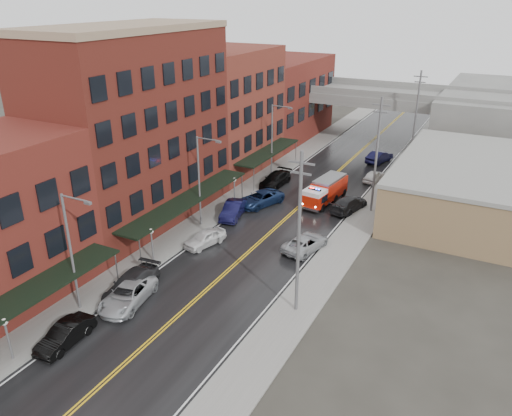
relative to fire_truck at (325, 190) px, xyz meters
The scene contains 35 objects.
road 5.67m from the fire_truck, 110.61° to the right, with size 11.00×160.00×0.02m, color black.
sidewalk_left 10.65m from the fire_truck, 150.88° to the right, with size 3.00×160.00×0.15m, color slate.
sidewalk_right 7.55m from the fire_truck, 43.80° to the right, with size 3.00×160.00×0.15m, color slate.
curb_left 9.26m from the fire_truck, 145.85° to the right, with size 0.30×160.00×0.15m, color gray.
curb_right 6.48m from the fire_truck, 54.17° to the right, with size 0.30×160.00×0.15m, color gray.
brick_building_b 20.92m from the fire_truck, 141.44° to the right, with size 9.00×20.00×18.00m, color #581B17.
brick_building_c 17.27m from the fire_truck, 160.63° to the left, with size 9.00×15.00×15.00m, color maroon.
brick_building_far 27.85m from the fire_truck, 123.69° to the left, with size 9.00×20.00×12.00m, color maroon.
tan_building 14.92m from the fire_truck, 19.04° to the left, with size 14.00×22.00×5.00m, color olive.
right_far_block 38.47m from the fire_truck, 65.25° to the left, with size 18.00×30.00×8.00m, color slate.
awning_0 32.58m from the fire_truck, 106.84° to the right, with size 2.60×16.00×3.09m.
awning_1 15.46m from the fire_truck, 127.82° to the right, with size 2.60×18.00×3.09m.
awning_2 10.96m from the fire_truck, 150.39° to the left, with size 2.60×13.00×3.09m.
globe_lamp_0 34.19m from the fire_truck, 104.12° to the right, with size 0.44×0.44×3.12m.
globe_lamp_1 20.90m from the fire_truck, 113.53° to the right, with size 0.44×0.44×3.12m.
globe_lamp_2 9.84m from the fire_truck, 148.31° to the right, with size 0.44×0.44×3.12m.
street_lamp_0 28.69m from the fire_truck, 107.36° to the right, with size 2.64×0.22×9.00m.
street_lamp_1 14.51m from the fire_truck, 127.28° to the right, with size 2.64×0.22×9.00m.
street_lamp_2 10.49m from the fire_truck, 150.22° to the left, with size 2.64×0.22×9.00m.
utility_pole_0 21.39m from the fire_truck, 75.35° to the right, with size 1.80×0.24×12.00m.
utility_pole_1 7.20m from the fire_truck, ahead, with size 1.80×0.24×12.00m.
utility_pole_2 21.12m from the fire_truck, 75.15° to the left, with size 1.80×0.24×12.00m.
overpass 27.31m from the fire_truck, 94.12° to the left, with size 40.00×10.00×7.50m.
fire_truck is the anchor object (origin of this frame).
parked_car_left_1 31.16m from the fire_truck, 102.22° to the right, with size 1.52×4.36×1.44m, color black.
parked_car_left_2 25.72m from the fire_truck, 103.70° to the right, with size 2.51×5.44×1.51m, color #A0A4A8.
parked_car_left_3 24.78m from the fire_truck, 105.71° to the right, with size 2.27×5.59×1.62m, color #252527.
parked_car_left_4 15.76m from the fire_truck, 112.83° to the right, with size 1.70×4.23×1.44m, color silver.
parked_car_left_5 10.54m from the fire_truck, 130.99° to the right, with size 1.69×4.84×1.60m, color black.
parked_car_left_6 7.05m from the fire_truck, 146.34° to the right, with size 2.53×5.48×1.52m, color #122246.
parked_car_left_7 7.29m from the fire_truck, 162.62° to the left, with size 2.18×5.37×1.56m, color black.
parked_car_right_0 11.47m from the fire_truck, 78.16° to the right, with size 2.33×5.05×1.40m, color #9B9EA2.
parked_car_right_1 3.27m from the fire_truck, 17.13° to the right, with size 2.14×5.25×1.52m, color black.
parked_car_right_2 9.56m from the fire_truck, 71.25° to the left, with size 1.59×3.95×1.35m, color white.
parked_car_right_3 16.77m from the fire_truck, 84.03° to the left, with size 1.68×4.82×1.59m, color black.
Camera 1 is at (18.46, -13.07, 21.08)m, focal length 35.00 mm.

